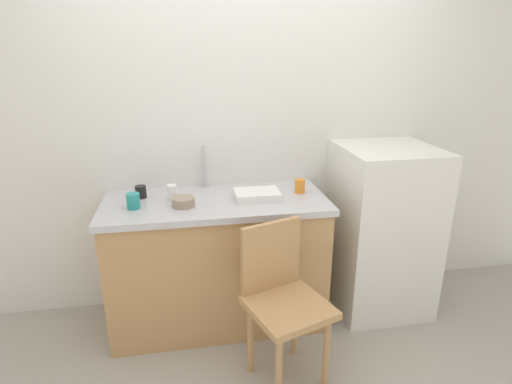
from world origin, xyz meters
name	(u,v)px	position (x,y,z in m)	size (l,w,h in m)	color
ground_plane	(273,382)	(0.00, 0.00, 0.00)	(8.00, 8.00, 0.00)	#9E998E
back_wall	(244,114)	(0.00, 1.00, 1.35)	(4.80, 0.10, 2.70)	silver
cabinet_base	(218,264)	(-0.24, 0.65, 0.42)	(1.36, 0.60, 0.83)	tan
countertop	(216,202)	(-0.24, 0.65, 0.85)	(1.40, 0.64, 0.04)	#B7B7BC
faucet	(204,167)	(-0.29, 0.90, 1.02)	(0.02, 0.02, 0.29)	#B7B7BC
refrigerator	(381,229)	(0.91, 0.64, 0.58)	(0.62, 0.62, 1.16)	silver
chair	(282,297)	(0.06, 0.07, 0.50)	(0.51, 0.51, 0.89)	tan
dish_tray	(257,195)	(0.02, 0.62, 0.90)	(0.28, 0.20, 0.05)	white
terracotta_bowl	(183,202)	(-0.44, 0.56, 0.90)	(0.13, 0.13, 0.06)	gray
cup_orange	(300,186)	(0.32, 0.68, 0.92)	(0.07, 0.07, 0.09)	orange
cup_black	(141,192)	(-0.70, 0.76, 0.91)	(0.07, 0.07, 0.08)	black
cup_white	(172,193)	(-0.50, 0.67, 0.92)	(0.06, 0.06, 0.10)	white
cup_teal	(133,201)	(-0.73, 0.58, 0.92)	(0.08, 0.08, 0.09)	teal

